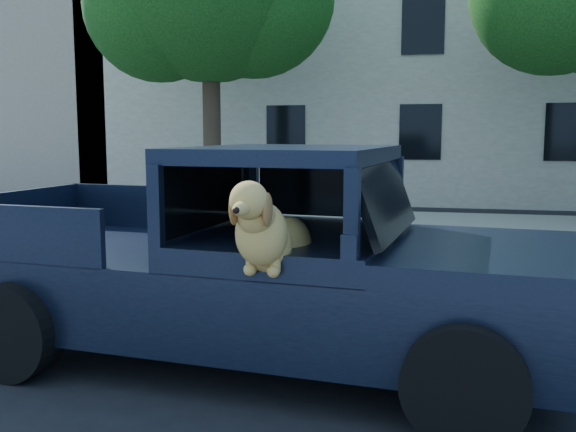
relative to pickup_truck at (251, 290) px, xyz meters
name	(u,v)px	position (x,y,z in m)	size (l,w,h in m)	color
ground	(279,368)	(0.30, -0.13, -0.70)	(120.00, 120.00, 0.00)	black
far_sidewalk	(371,224)	(0.30, 9.07, -0.63)	(60.00, 4.00, 0.15)	gray
lane_stripes	(476,292)	(2.30, 3.27, -0.70)	(21.60, 0.14, 0.01)	silver
building_main	(487,60)	(3.30, 16.37, 3.80)	(26.00, 6.00, 9.00)	beige
building_left	(0,85)	(-14.70, 16.37, 3.30)	(12.00, 6.00, 8.00)	tan
pickup_truck	(251,290)	(0.00, 0.00, 0.00)	(5.99, 3.24, 2.07)	black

